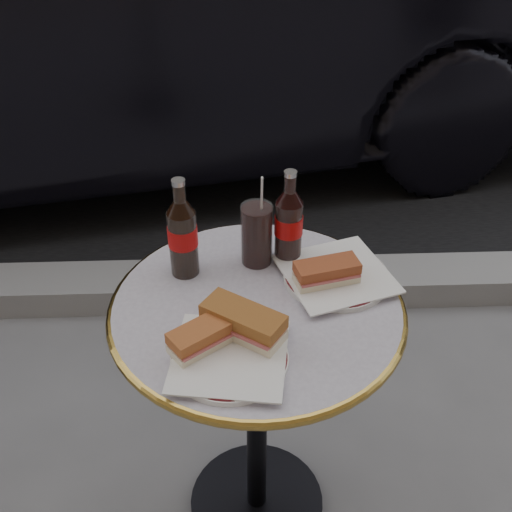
{
  "coord_description": "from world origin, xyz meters",
  "views": [
    {
      "loc": [
        -0.04,
        -1.01,
        1.61
      ],
      "look_at": [
        0.0,
        0.05,
        0.82
      ],
      "focal_mm": 45.0,
      "sensor_mm": 36.0,
      "label": 1
    }
  ],
  "objects_px": {
    "bistro_table": "(257,419)",
    "cola_glass": "(257,234)",
    "plate_left": "(230,359)",
    "parked_car": "(126,2)",
    "plate_right": "(336,276)",
    "cola_bottle_right": "(289,217)",
    "cola_bottle_left": "(182,228)"
  },
  "relations": [
    {
      "from": "bistro_table",
      "to": "cola_glass",
      "type": "relative_size",
      "value": 5.02
    },
    {
      "from": "plate_left",
      "to": "parked_car",
      "type": "height_order",
      "value": "parked_car"
    },
    {
      "from": "plate_right",
      "to": "parked_car",
      "type": "relative_size",
      "value": 0.05
    },
    {
      "from": "cola_glass",
      "to": "parked_car",
      "type": "relative_size",
      "value": 0.03
    },
    {
      "from": "cola_bottle_right",
      "to": "cola_glass",
      "type": "distance_m",
      "value": 0.08
    },
    {
      "from": "plate_left",
      "to": "cola_bottle_right",
      "type": "bearing_deg",
      "value": 67.09
    },
    {
      "from": "bistro_table",
      "to": "cola_glass",
      "type": "height_order",
      "value": "cola_glass"
    },
    {
      "from": "plate_right",
      "to": "plate_left",
      "type": "bearing_deg",
      "value": -134.21
    },
    {
      "from": "parked_car",
      "to": "bistro_table",
      "type": "bearing_deg",
      "value": -177.2
    },
    {
      "from": "bistro_table",
      "to": "parked_car",
      "type": "relative_size",
      "value": 0.15
    },
    {
      "from": "plate_left",
      "to": "cola_bottle_right",
      "type": "distance_m",
      "value": 0.36
    },
    {
      "from": "plate_right",
      "to": "cola_bottle_left",
      "type": "distance_m",
      "value": 0.35
    },
    {
      "from": "cola_bottle_left",
      "to": "plate_left",
      "type": "bearing_deg",
      "value": -70.89
    },
    {
      "from": "plate_left",
      "to": "plate_right",
      "type": "xyz_separation_m",
      "value": [
        0.23,
        0.24,
        0.0
      ]
    },
    {
      "from": "cola_bottle_right",
      "to": "cola_glass",
      "type": "bearing_deg",
      "value": -176.89
    },
    {
      "from": "cola_bottle_left",
      "to": "cola_bottle_right",
      "type": "distance_m",
      "value": 0.23
    },
    {
      "from": "bistro_table",
      "to": "cola_bottle_left",
      "type": "relative_size",
      "value": 3.14
    },
    {
      "from": "plate_right",
      "to": "cola_bottle_left",
      "type": "height_order",
      "value": "cola_bottle_left"
    },
    {
      "from": "plate_right",
      "to": "cola_bottle_right",
      "type": "xyz_separation_m",
      "value": [
        -0.1,
        0.08,
        0.11
      ]
    },
    {
      "from": "bistro_table",
      "to": "parked_car",
      "type": "height_order",
      "value": "parked_car"
    },
    {
      "from": "cola_bottle_right",
      "to": "parked_car",
      "type": "height_order",
      "value": "parked_car"
    },
    {
      "from": "plate_right",
      "to": "cola_bottle_right",
      "type": "height_order",
      "value": "cola_bottle_right"
    },
    {
      "from": "plate_left",
      "to": "cola_bottle_left",
      "type": "xyz_separation_m",
      "value": [
        -0.1,
        0.28,
        0.11
      ]
    },
    {
      "from": "plate_left",
      "to": "bistro_table",
      "type": "bearing_deg",
      "value": 70.42
    },
    {
      "from": "cola_bottle_right",
      "to": "cola_bottle_left",
      "type": "bearing_deg",
      "value": -170.87
    },
    {
      "from": "bistro_table",
      "to": "parked_car",
      "type": "xyz_separation_m",
      "value": [
        -0.53,
        2.13,
        0.41
      ]
    },
    {
      "from": "bistro_table",
      "to": "cola_bottle_right",
      "type": "xyz_separation_m",
      "value": [
        0.08,
        0.15,
        0.48
      ]
    },
    {
      "from": "plate_right",
      "to": "parked_car",
      "type": "distance_m",
      "value": 2.17
    },
    {
      "from": "plate_left",
      "to": "cola_glass",
      "type": "distance_m",
      "value": 0.32
    },
    {
      "from": "cola_glass",
      "to": "plate_right",
      "type": "bearing_deg",
      "value": -22.87
    },
    {
      "from": "plate_right",
      "to": "cola_bottle_right",
      "type": "bearing_deg",
      "value": 142.9
    },
    {
      "from": "bistro_table",
      "to": "parked_car",
      "type": "bearing_deg",
      "value": 103.94
    }
  ]
}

